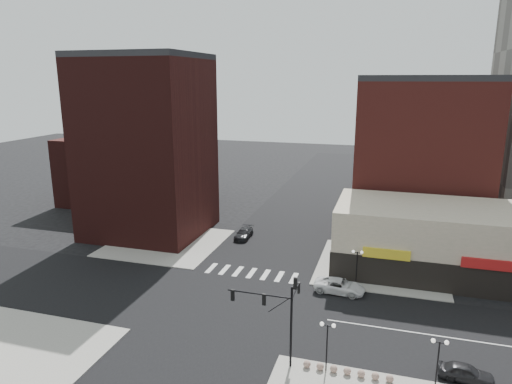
% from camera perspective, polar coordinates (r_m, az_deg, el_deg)
% --- Properties ---
extents(ground, '(240.00, 240.00, 0.00)m').
position_cam_1_polar(ground, '(47.72, -3.44, -13.97)').
color(ground, black).
rests_on(ground, ground).
extents(road_ew, '(200.00, 14.00, 0.02)m').
position_cam_1_polar(road_ew, '(47.72, -3.44, -13.96)').
color(road_ew, black).
rests_on(road_ew, ground).
extents(road_ns, '(14.00, 200.00, 0.02)m').
position_cam_1_polar(road_ns, '(47.72, -3.44, -13.95)').
color(road_ns, black).
rests_on(road_ns, ground).
extents(sidewalk_nw, '(15.00, 15.00, 0.12)m').
position_cam_1_polar(sidewalk_nw, '(65.32, -11.13, -6.23)').
color(sidewalk_nw, gray).
rests_on(sidewalk_nw, ground).
extents(sidewalk_ne, '(15.00, 15.00, 0.12)m').
position_cam_1_polar(sidewalk_ne, '(58.44, 15.33, -8.96)').
color(sidewalk_ne, gray).
rests_on(sidewalk_ne, ground).
extents(building_nw, '(16.00, 15.00, 25.00)m').
position_cam_1_polar(building_nw, '(67.81, -13.44, 5.26)').
color(building_nw, '#361311').
rests_on(building_nw, ground).
extents(building_nw_low, '(20.00, 18.00, 12.00)m').
position_cam_1_polar(building_nw_low, '(88.61, -15.55, 2.85)').
color(building_nw_low, '#361311').
rests_on(building_nw_low, ground).
extents(building_ne_midrise, '(18.00, 15.00, 22.00)m').
position_cam_1_polar(building_ne_midrise, '(70.08, 19.95, 3.83)').
color(building_ne_midrise, maroon).
rests_on(building_ne_midrise, ground).
extents(building_ne_row, '(24.20, 12.20, 8.00)m').
position_cam_1_polar(building_ne_row, '(58.10, 22.00, -6.21)').
color(building_ne_row, beige).
rests_on(building_ne_row, ground).
extents(traffic_signal, '(5.59, 3.09, 7.77)m').
position_cam_1_polar(traffic_signal, '(36.91, 3.07, -14.15)').
color(traffic_signal, black).
rests_on(traffic_signal, ground).
extents(street_lamp_se_a, '(1.22, 0.32, 4.16)m').
position_cam_1_polar(street_lamp_se_a, '(37.03, 8.91, -17.19)').
color(street_lamp_se_a, black).
rests_on(street_lamp_se_a, sidewalk_se).
extents(street_lamp_se_b, '(1.22, 0.32, 4.16)m').
position_cam_1_polar(street_lamp_se_b, '(37.09, 21.88, -18.05)').
color(street_lamp_se_b, black).
rests_on(street_lamp_se_b, sidewalk_se).
extents(street_lamp_ne, '(1.22, 0.32, 4.16)m').
position_cam_1_polar(street_lamp_ne, '(51.28, 12.53, -8.18)').
color(street_lamp_ne, black).
rests_on(street_lamp_ne, sidewalk_ne).
extents(bollard_row, '(6.89, 0.59, 0.59)m').
position_cam_1_polar(bollard_row, '(38.47, 11.35, -21.10)').
color(bollard_row, gray).
rests_on(bollard_row, sidewalk_se).
extents(white_suv, '(5.53, 2.82, 1.50)m').
position_cam_1_polar(white_suv, '(50.68, 10.40, -11.49)').
color(white_suv, white).
rests_on(white_suv, ground).
extents(dark_sedan_east, '(4.10, 1.96, 1.35)m').
position_cam_1_polar(dark_sedan_east, '(40.48, 24.77, -19.83)').
color(dark_sedan_east, black).
rests_on(dark_sedan_east, ground).
extents(dark_sedan_north, '(2.00, 4.73, 1.36)m').
position_cam_1_polar(dark_sedan_north, '(65.90, -1.53, -5.21)').
color(dark_sedan_north, black).
rests_on(dark_sedan_north, ground).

